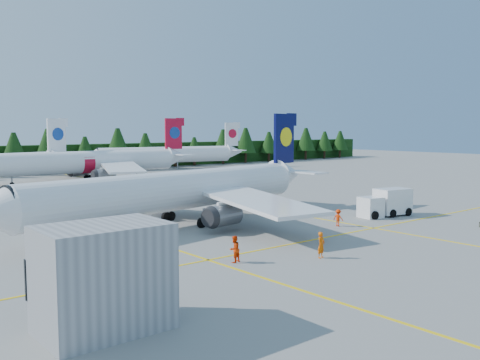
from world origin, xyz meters
TOP-DOWN VIEW (x-y plane):
  - ground at (0.00, 0.00)m, footprint 320.00×320.00m
  - taxi_stripe_a at (-14.00, 20.00)m, footprint 0.25×120.00m
  - taxi_stripe_b at (6.00, 20.00)m, footprint 0.25×120.00m
  - taxi_stripe_cross at (0.00, -6.00)m, footprint 80.00×0.25m
  - treeline_hedge at (0.00, 82.00)m, footprint 220.00×4.00m
  - terminal_building at (-26.00, -14.00)m, footprint 6.00×4.00m
  - airliner_navy at (-9.03, 7.27)m, footprint 39.39×32.16m
  - airliner_red at (2.39, 55.28)m, footprint 40.32×33.18m
  - airliner_far_right at (29.27, 72.20)m, footprint 37.95×10.38m
  - airstairs at (-8.69, 12.67)m, footprint 4.42×5.99m
  - service_truck at (12.91, -2.34)m, footprint 6.56×3.33m
  - uld_pair at (-15.53, 4.86)m, footprint 4.80×3.12m
  - crew_a at (-7.00, -10.85)m, footprint 0.80×0.60m
  - crew_b at (-12.92, -7.76)m, footprint 1.11×0.96m
  - crew_c at (4.14, -3.09)m, footprint 0.58×0.77m

SIDE VIEW (x-z plane):
  - ground at x=0.00m, z-range 0.00..0.00m
  - taxi_stripe_a at x=-14.00m, z-range 0.00..0.01m
  - taxi_stripe_b at x=6.00m, z-range 0.00..0.01m
  - taxi_stripe_cross at x=0.00m, z-range 0.00..0.01m
  - airstairs at x=-8.69m, z-range -1.08..2.74m
  - crew_c at x=4.14m, z-range 0.00..1.70m
  - crew_b at x=-12.92m, z-range 0.00..1.97m
  - crew_a at x=-7.00m, z-range 0.00..1.99m
  - uld_pair at x=-15.53m, z-range 0.28..1.86m
  - service_truck at x=12.91m, z-range -0.02..3.01m
  - terminal_building at x=-26.00m, z-range 0.00..5.20m
  - treeline_hedge at x=0.00m, z-range 0.00..6.00m
  - airliner_navy at x=-9.03m, z-range -2.30..9.22m
  - airliner_far_right at x=29.27m, z-range -2.08..9.06m
  - airliner_red at x=2.39m, z-range -2.34..9.39m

